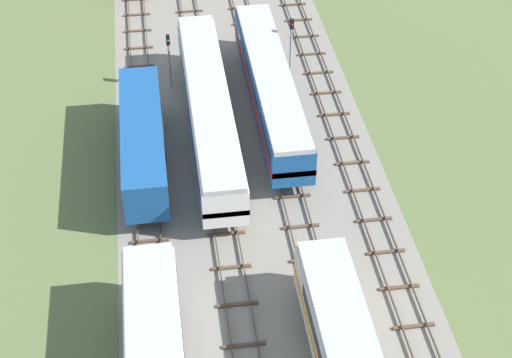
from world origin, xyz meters
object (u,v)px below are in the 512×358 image
Objects in this scene: diesel_railcar_centre_left_far at (271,86)px; signal_post_nearest at (169,53)px; freight_boxcar_far_left_mid at (143,139)px; passenger_coach_left_midfar at (209,108)px; signal_post_near at (291,40)px.

signal_post_nearest reaches higher than diesel_railcar_centre_left_far.
freight_boxcar_far_left_mid is 10.85m from diesel_railcar_centre_left_far.
passenger_coach_left_midfar is at bearing 31.23° from freight_boxcar_far_left_mid.
signal_post_near is (9.56, -0.01, 0.38)m from signal_post_nearest.
freight_boxcar_far_left_mid is 15.75m from signal_post_near.
signal_post_nearest is at bearing 76.91° from freight_boxcar_far_left_mid.
diesel_railcar_centre_left_far is (4.78, 2.25, -0.02)m from passenger_coach_left_midfar.
passenger_coach_left_midfar is 10.29m from signal_post_near.
freight_boxcar_far_left_mid is at bearing -139.39° from signal_post_near.
freight_boxcar_far_left_mid is 2.61× the size of signal_post_near.
signal_post_nearest is 9.56m from signal_post_near.
freight_boxcar_far_left_mid is at bearing -151.67° from diesel_railcar_centre_left_far.
freight_boxcar_far_left_mid is at bearing -148.77° from passenger_coach_left_midfar.
passenger_coach_left_midfar and diesel_railcar_centre_left_far have the same top height.
signal_post_near is at bearing 64.85° from diesel_railcar_centre_left_far.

